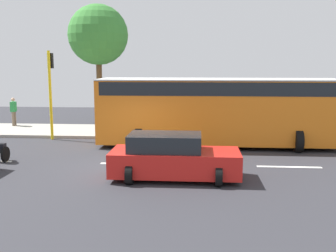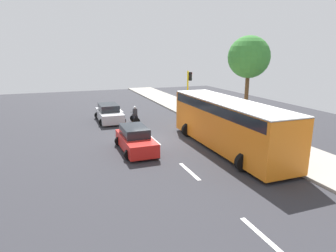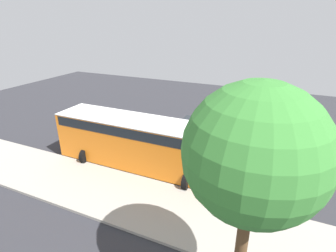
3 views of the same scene
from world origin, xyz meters
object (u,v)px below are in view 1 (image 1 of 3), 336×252
object	(u,v)px
pedestrian_by_tree	(14,111)
traffic_light_corner	(50,82)
city_bus	(217,107)
street_tree_center	(98,35)
car_red	(173,158)

from	to	relation	value
pedestrian_by_tree	traffic_light_corner	xyz separation A→B (m)	(-3.31, -3.63, 1.87)
pedestrian_by_tree	traffic_light_corner	bearing A→B (deg)	-132.31
traffic_light_corner	city_bus	bearing A→B (deg)	-97.30
city_bus	street_tree_center	world-z (taller)	street_tree_center
car_red	traffic_light_corner	world-z (taller)	traffic_light_corner
pedestrian_by_tree	traffic_light_corner	world-z (taller)	traffic_light_corner
city_bus	street_tree_center	xyz separation A→B (m)	(6.43, 7.19, 3.78)
pedestrian_by_tree	traffic_light_corner	size ratio (longest dim) A/B	0.38
car_red	traffic_light_corner	bearing A→B (deg)	45.02
car_red	street_tree_center	world-z (taller)	street_tree_center
city_bus	street_tree_center	size ratio (longest dim) A/B	1.46
city_bus	traffic_light_corner	distance (m)	8.49
city_bus	pedestrian_by_tree	xyz separation A→B (m)	(4.38, 11.98, -0.79)
city_bus	traffic_light_corner	bearing A→B (deg)	82.70
traffic_light_corner	street_tree_center	xyz separation A→B (m)	(5.36, -1.16, 2.70)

